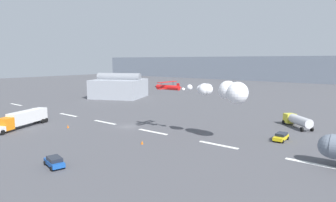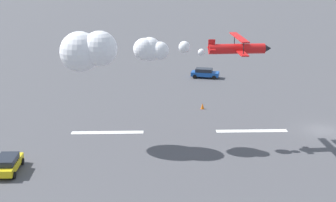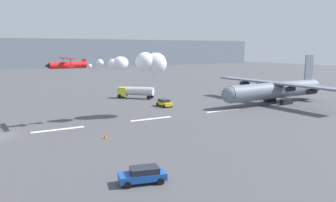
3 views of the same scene
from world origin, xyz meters
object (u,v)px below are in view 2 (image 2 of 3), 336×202
followme_car_yellow (205,73)px  airport_staff_sedan (8,164)px  traffic_cone_far (202,106)px  stunt_biplane_red (110,50)px

followme_car_yellow → airport_staff_sedan: (21.52, 35.18, -0.00)m
traffic_cone_far → followme_car_yellow: bearing=-96.8°
stunt_biplane_red → traffic_cone_far: stunt_biplane_red is taller
followme_car_yellow → airport_staff_sedan: 41.24m
followme_car_yellow → airport_staff_sedan: same height
followme_car_yellow → airport_staff_sedan: size_ratio=1.07×
airport_staff_sedan → followme_car_yellow: bearing=-121.5°
followme_car_yellow → traffic_cone_far: (1.99, 16.59, -0.44)m
stunt_biplane_red → traffic_cone_far: size_ratio=28.71×
airport_staff_sedan → stunt_biplane_red: bearing=-139.9°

